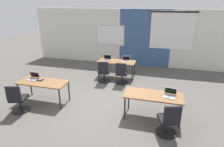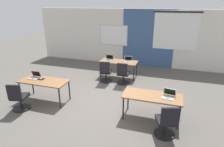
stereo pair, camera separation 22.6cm
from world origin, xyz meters
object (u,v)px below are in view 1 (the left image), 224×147
mouse_far_right (121,61)px  desk_near_right (153,97)px  chair_far_left (104,73)px  laptop_far_right (126,60)px  chair_near_left_end (18,101)px  chair_far_right (122,75)px  laptop_far_left (107,59)px  chair_near_right_end (169,122)px  laptop_near_right_end (170,95)px  desk_near_left (43,83)px  mouse_near_left_end (40,80)px  desk_far_center (117,62)px  mouse_far_left (112,61)px  laptop_near_left_end (33,78)px

mouse_far_right → desk_near_right: bearing=-60.7°
desk_near_right → mouse_far_right: (-1.58, 2.82, 0.08)m
chair_far_left → laptop_far_right: bearing=-142.8°
chair_near_left_end → chair_far_right: (2.50, 2.88, 0.00)m
laptop_far_left → chair_far_left: bearing=-84.9°
chair_far_left → chair_near_right_end: bearing=123.6°
chair_near_left_end → desk_near_right: bearing=175.6°
mouse_far_right → laptop_near_right_end: (2.01, -2.79, 0.03)m
desk_near_left → mouse_far_right: bearing=55.8°
mouse_near_left_end → chair_near_left_end: chair_near_left_end is taller
laptop_far_left → laptop_near_right_end: 3.84m
desk_near_right → chair_near_left_end: bearing=-168.8°
desk_far_center → mouse_far_left: size_ratio=15.23×
chair_near_right_end → mouse_far_right: bearing=-77.9°
chair_far_right → desk_near_right: bearing=121.7°
desk_near_left → mouse_far_left: (1.55, 2.76, 0.08)m
laptop_near_left_end → laptop_far_right: bearing=44.8°
laptop_near_left_end → chair_near_left_end: laptop_near_left_end is taller
desk_far_center → laptop_near_left_end: (-2.17, -2.70, 0.11)m
desk_near_left → chair_near_left_end: size_ratio=1.74×
chair_near_left_end → chair_near_right_end: 4.30m
desk_near_right → laptop_near_right_end: laptop_near_right_end is taller
mouse_far_left → laptop_near_right_end: 3.62m
laptop_near_left_end → laptop_far_right: 3.79m
desk_near_left → chair_near_right_end: size_ratio=1.74×
desk_near_left → laptop_far_left: 3.12m
laptop_far_right → laptop_near_right_end: same height
desk_far_center → laptop_far_left: (-0.45, 0.03, 0.11)m
desk_near_left → laptop_far_left: size_ratio=4.69×
desk_near_left → laptop_near_right_end: (3.93, 0.03, 0.11)m
chair_far_left → chair_near_right_end: size_ratio=1.00×
chair_near_right_end → desk_near_right: bearing=-75.9°
desk_near_right → mouse_far_left: size_ratio=15.23×
chair_near_left_end → desk_far_center: bearing=-136.3°
chair_near_left_end → chair_far_left: size_ratio=1.00×
chair_far_left → desk_far_center: bearing=-125.5°
laptop_near_left_end → chair_far_right: 3.27m
mouse_far_right → laptop_near_right_end: laptop_near_right_end is taller
chair_near_left_end → chair_far_right: bearing=-146.5°
laptop_far_right → chair_near_right_end: bearing=-72.5°
chair_near_right_end → chair_far_right: bearing=-75.0°
desk_near_left → chair_near_right_end: 4.01m
mouse_far_left → laptop_far_right: (0.60, 0.12, 0.03)m
desk_near_left → laptop_far_right: laptop_far_right is taller
chair_near_left_end → laptop_near_right_end: 4.39m
chair_near_left_end → chair_near_right_end: size_ratio=1.00×
desk_near_left → laptop_far_right: bearing=53.2°
laptop_near_left_end → chair_far_right: size_ratio=0.37×
laptop_near_right_end → mouse_far_right: bearing=135.2°
desk_near_right → laptop_near_right_end: 0.44m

